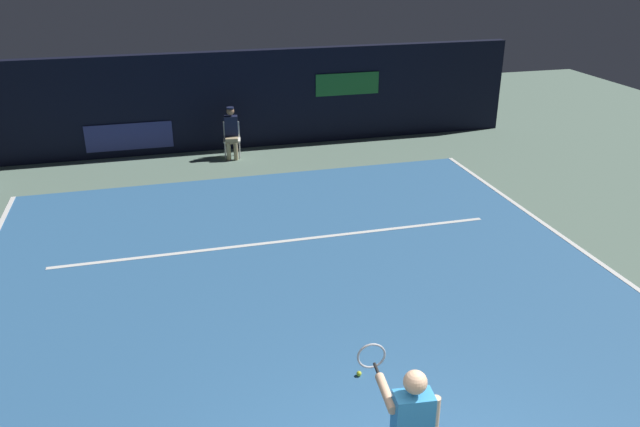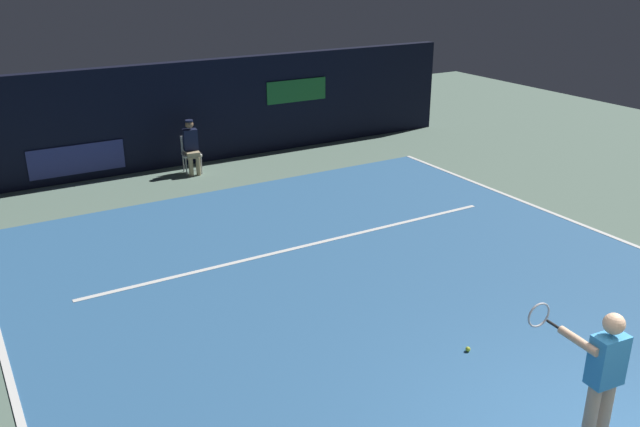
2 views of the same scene
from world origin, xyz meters
The scene contains 7 objects.
ground_plane centered at (0.00, 4.76, 0.00)m, with size 31.68×31.68×0.00m, color slate.
court_surface centered at (0.00, 4.76, 0.01)m, with size 10.64×11.52×0.01m, color #336699.
line_sideline_left centered at (5.27, 4.76, 0.01)m, with size 0.10×11.52×0.01m, color white.
line_service centered at (0.00, 6.78, 0.01)m, with size 8.30×0.10×0.01m, color white.
back_wall centered at (0.00, 12.98, 1.30)m, with size 15.76×0.33×2.60m.
line_judge_on_chair centered at (-0.19, 12.11, 0.69)m, with size 0.49×0.57×1.32m.
tennis_ball centered at (0.18, 2.59, 0.05)m, with size 0.07×0.07×0.07m, color #CCE033.
Camera 1 is at (-2.04, -3.80, 5.25)m, focal length 35.58 mm.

